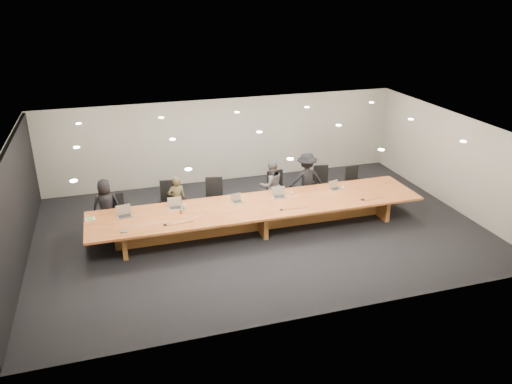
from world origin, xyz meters
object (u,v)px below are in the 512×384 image
(amber_mug, at_px, (181,212))
(mic_right, at_px, (363,199))
(person_d, at_px, (306,179))
(person_c, at_px, (271,185))
(chair_left, at_px, (170,202))
(chair_right, at_px, (322,184))
(laptop_a, at_px, (124,212))
(laptop_d, at_px, (280,193))
(person_b, at_px, (177,200))
(laptop_b, at_px, (175,204))
(chair_mid_left, at_px, (215,198))
(chair_far_right, at_px, (354,183))
(laptop_e, at_px, (336,185))
(mic_center, at_px, (281,209))
(chair_mid_right, at_px, (278,191))
(av_box, at_px, (124,231))
(conference_table, at_px, (259,212))
(paper_cup_far, at_px, (343,188))
(mic_left, at_px, (165,224))
(person_a, at_px, (106,205))
(laptop_c, at_px, (237,198))
(paper_cup_near, at_px, (292,193))
(chair_far_left, at_px, (118,212))
(water_bottle, at_px, (184,208))

(amber_mug, bearing_deg, mic_right, -6.65)
(person_d, bearing_deg, person_c, 3.41)
(chair_left, xyz_separation_m, chair_right, (4.67, 0.10, -0.04))
(chair_left, relative_size, laptop_a, 3.19)
(chair_left, relative_size, laptop_d, 3.27)
(person_b, xyz_separation_m, person_d, (3.91, 0.09, 0.13))
(mic_right, bearing_deg, laptop_b, 169.37)
(mic_right, bearing_deg, person_c, 139.82)
(person_b, distance_m, laptop_a, 1.70)
(laptop_b, bearing_deg, chair_mid_left, 32.48)
(chair_far_right, height_order, laptop_e, chair_far_right)
(chair_left, xyz_separation_m, chair_far_right, (5.71, -0.02, -0.08))
(mic_center, bearing_deg, laptop_d, 73.94)
(chair_left, distance_m, chair_mid_right, 3.17)
(chair_mid_right, relative_size, av_box, 6.64)
(conference_table, distance_m, paper_cup_far, 2.69)
(laptop_a, distance_m, mic_left, 1.20)
(chair_mid_right, distance_m, mic_left, 3.90)
(person_a, relative_size, laptop_e, 4.66)
(chair_right, xyz_separation_m, laptop_c, (-2.96, -1.01, 0.31))
(amber_mug, distance_m, paper_cup_far, 4.76)
(mic_left, bearing_deg, chair_left, 78.20)
(paper_cup_far, bearing_deg, person_c, 155.35)
(mic_left, bearing_deg, laptop_b, 66.51)
(conference_table, xyz_separation_m, laptop_c, (-0.52, 0.33, 0.34))
(laptop_d, height_order, paper_cup_near, laptop_d)
(person_d, bearing_deg, paper_cup_near, 50.41)
(chair_mid_left, height_order, laptop_c, chair_mid_left)
(person_b, xyz_separation_m, laptop_a, (-1.45, -0.85, 0.21))
(conference_table, xyz_separation_m, amber_mug, (-2.10, 0.05, 0.27))
(conference_table, bearing_deg, chair_left, 150.80)
(laptop_c, height_order, mic_right, laptop_c)
(laptop_b, relative_size, paper_cup_far, 4.23)
(chair_right, bearing_deg, laptop_a, -162.06)
(chair_far_right, height_order, av_box, chair_far_right)
(person_b, distance_m, laptop_b, 0.75)
(laptop_e, bearing_deg, laptop_c, 163.85)
(person_a, relative_size, mic_center, 13.38)
(chair_right, xyz_separation_m, laptop_d, (-1.76, -1.03, 0.34))
(conference_table, bearing_deg, laptop_e, 9.03)
(chair_far_right, bearing_deg, paper_cup_near, -163.50)
(chair_far_left, bearing_deg, laptop_e, -14.71)
(chair_far_left, height_order, chair_far_right, chair_far_right)
(chair_far_left, bearing_deg, water_bottle, -38.47)
(chair_left, distance_m, paper_cup_near, 3.41)
(person_a, relative_size, person_d, 0.89)
(person_d, height_order, amber_mug, person_d)
(chair_far_right, xyz_separation_m, amber_mug, (-5.59, -1.17, 0.28))
(chair_far_left, xyz_separation_m, person_c, (4.40, 0.06, 0.26))
(person_a, bearing_deg, laptop_b, 148.96)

